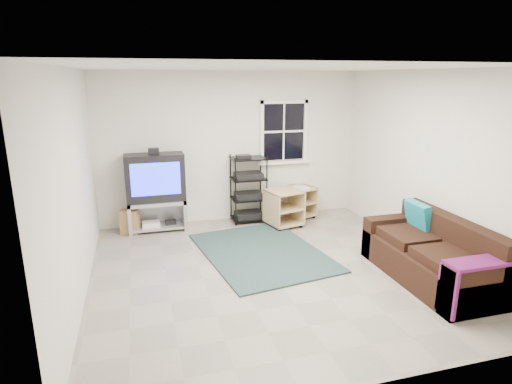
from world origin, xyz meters
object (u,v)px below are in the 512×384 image
object	(u,v)px
tv_unit	(156,186)
av_rack	(248,193)
side_table_left	(283,206)
side_table_right	(298,200)
sofa	(432,257)

from	to	relation	value
tv_unit	av_rack	size ratio (longest dim) A/B	1.17
tv_unit	side_table_left	size ratio (longest dim) A/B	2.14
side_table_right	sofa	distance (m)	2.91
av_rack	side_table_right	size ratio (longest dim) A/B	1.86
tv_unit	side_table_left	world-z (taller)	tv_unit
side_table_left	sofa	size ratio (longest dim) A/B	0.34
tv_unit	side_table_left	xyz separation A→B (m)	(2.09, -0.35, -0.42)
av_rack	sofa	bearing A→B (deg)	-59.78
sofa	tv_unit	bearing A→B (deg)	139.03
side_table_right	sofa	xyz separation A→B (m)	(0.73, -2.82, -0.02)
av_rack	side_table_left	size ratio (longest dim) A/B	1.84
side_table_left	side_table_right	size ratio (longest dim) A/B	1.01
av_rack	side_table_right	world-z (taller)	av_rack
side_table_right	tv_unit	bearing A→B (deg)	-179.81
av_rack	side_table_right	bearing A→B (deg)	-0.86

